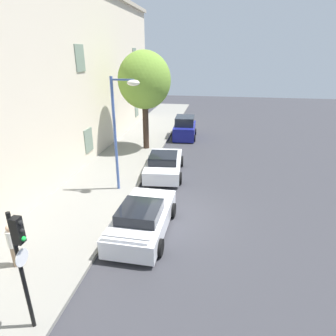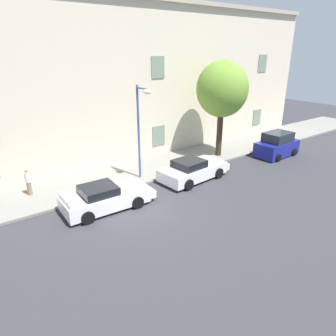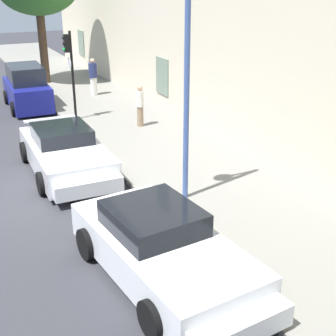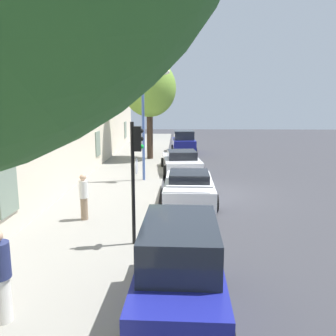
{
  "view_description": "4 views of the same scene",
  "coord_description": "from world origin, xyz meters",
  "px_view_note": "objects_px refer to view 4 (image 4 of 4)",
  "views": [
    {
      "loc": [
        -10.93,
        -1.6,
        6.77
      ],
      "look_at": [
        3.58,
        0.87,
        0.91
      ],
      "focal_mm": 30.63,
      "sensor_mm": 36.0,
      "label": 1
    },
    {
      "loc": [
        -6.97,
        -12.24,
        7.69
      ],
      "look_at": [
        2.9,
        1.29,
        1.21
      ],
      "focal_mm": 32.7,
      "sensor_mm": 36.0,
      "label": 2
    },
    {
      "loc": [
        11.98,
        -2.06,
        5.51
      ],
      "look_at": [
        2.4,
        2.68,
        1.15
      ],
      "focal_mm": 50.84,
      "sensor_mm": 36.0,
      "label": 3
    },
    {
      "loc": [
        -15.38,
        1.59,
        4.03
      ],
      "look_at": [
        2.88,
        2.06,
        0.64
      ],
      "focal_mm": 37.24,
      "sensor_mm": 36.0,
      "label": 4
    }
  ],
  "objects_px": {
    "tree_midblock": "(149,89)",
    "pedestrian_strolling": "(0,276)",
    "hatchback_parked": "(184,143)",
    "hatchback_distant": "(180,274)",
    "street_lamp": "(151,103)",
    "sportscar_yellow_flank": "(181,162)",
    "pedestrian_admiring": "(84,196)",
    "sportscar_red_lead": "(189,187)",
    "traffic_light": "(136,162)"
  },
  "relations": [
    {
      "from": "tree_midblock",
      "to": "pedestrian_strolling",
      "type": "bearing_deg",
      "value": 176.39
    },
    {
      "from": "hatchback_parked",
      "to": "hatchback_distant",
      "type": "bearing_deg",
      "value": 178.74
    },
    {
      "from": "tree_midblock",
      "to": "hatchback_distant",
      "type": "bearing_deg",
      "value": -173.87
    },
    {
      "from": "pedestrian_strolling",
      "to": "street_lamp",
      "type": "bearing_deg",
      "value": -8.84
    },
    {
      "from": "sportscar_yellow_flank",
      "to": "pedestrian_admiring",
      "type": "bearing_deg",
      "value": 159.73
    },
    {
      "from": "street_lamp",
      "to": "tree_midblock",
      "type": "bearing_deg",
      "value": 5.21
    },
    {
      "from": "sportscar_yellow_flank",
      "to": "pedestrian_strolling",
      "type": "relative_size",
      "value": 2.85
    },
    {
      "from": "pedestrian_admiring",
      "to": "sportscar_red_lead",
      "type": "bearing_deg",
      "value": -50.4
    },
    {
      "from": "sportscar_red_lead",
      "to": "tree_midblock",
      "type": "height_order",
      "value": "tree_midblock"
    },
    {
      "from": "sportscar_red_lead",
      "to": "hatchback_parked",
      "type": "xyz_separation_m",
      "value": [
        14.18,
        -0.05,
        0.24
      ]
    },
    {
      "from": "street_lamp",
      "to": "pedestrian_strolling",
      "type": "distance_m",
      "value": 12.43
    },
    {
      "from": "traffic_light",
      "to": "sportscar_yellow_flank",
      "type": "bearing_deg",
      "value": -6.92
    },
    {
      "from": "sportscar_yellow_flank",
      "to": "pedestrian_strolling",
      "type": "distance_m",
      "value": 15.15
    },
    {
      "from": "hatchback_distant",
      "to": "pedestrian_strolling",
      "type": "xyz_separation_m",
      "value": [
        -0.48,
        3.19,
        0.17
      ]
    },
    {
      "from": "pedestrian_admiring",
      "to": "pedestrian_strolling",
      "type": "xyz_separation_m",
      "value": [
        -5.63,
        -0.0,
        0.06
      ]
    },
    {
      "from": "pedestrian_admiring",
      "to": "pedestrian_strolling",
      "type": "relative_size",
      "value": 0.91
    },
    {
      "from": "hatchback_parked",
      "to": "pedestrian_admiring",
      "type": "distance_m",
      "value": 17.58
    },
    {
      "from": "pedestrian_strolling",
      "to": "traffic_light",
      "type": "bearing_deg",
      "value": -29.25
    },
    {
      "from": "traffic_light",
      "to": "tree_midblock",
      "type": "bearing_deg",
      "value": 3.02
    },
    {
      "from": "pedestrian_strolling",
      "to": "hatchback_parked",
      "type": "bearing_deg",
      "value": -9.17
    },
    {
      "from": "hatchback_distant",
      "to": "traffic_light",
      "type": "distance_m",
      "value": 3.71
    },
    {
      "from": "pedestrian_admiring",
      "to": "traffic_light",
      "type": "bearing_deg",
      "value": -135.14
    },
    {
      "from": "hatchback_distant",
      "to": "street_lamp",
      "type": "distance_m",
      "value": 11.95
    },
    {
      "from": "sportscar_yellow_flank",
      "to": "sportscar_red_lead",
      "type": "bearing_deg",
      "value": -177.52
    },
    {
      "from": "sportscar_red_lead",
      "to": "pedestrian_strolling",
      "type": "relative_size",
      "value": 2.75
    },
    {
      "from": "sportscar_yellow_flank",
      "to": "traffic_light",
      "type": "xyz_separation_m",
      "value": [
        -11.16,
        1.35,
        1.87
      ]
    },
    {
      "from": "hatchback_distant",
      "to": "pedestrian_strolling",
      "type": "relative_size",
      "value": 2.2
    },
    {
      "from": "sportscar_red_lead",
      "to": "pedestrian_strolling",
      "type": "xyz_separation_m",
      "value": [
        -8.64,
        3.63,
        0.44
      ]
    },
    {
      "from": "hatchback_parked",
      "to": "pedestrian_strolling",
      "type": "distance_m",
      "value": 23.12
    },
    {
      "from": "traffic_light",
      "to": "hatchback_parked",
      "type": "bearing_deg",
      "value": -4.96
    },
    {
      "from": "hatchback_parked",
      "to": "hatchback_distant",
      "type": "relative_size",
      "value": 0.96
    },
    {
      "from": "sportscar_red_lead",
      "to": "street_lamp",
      "type": "height_order",
      "value": "street_lamp"
    },
    {
      "from": "hatchback_parked",
      "to": "sportscar_yellow_flank",
      "type": "bearing_deg",
      "value": 177.76
    },
    {
      "from": "sportscar_yellow_flank",
      "to": "street_lamp",
      "type": "relative_size",
      "value": 0.87
    },
    {
      "from": "hatchback_distant",
      "to": "street_lamp",
      "type": "relative_size",
      "value": 0.67
    },
    {
      "from": "hatchback_distant",
      "to": "pedestrian_strolling",
      "type": "bearing_deg",
      "value": 98.56
    },
    {
      "from": "street_lamp",
      "to": "pedestrian_admiring",
      "type": "xyz_separation_m",
      "value": [
        -6.28,
        1.86,
        -3.11
      ]
    },
    {
      "from": "pedestrian_admiring",
      "to": "hatchback_parked",
      "type": "bearing_deg",
      "value": -12.11
    },
    {
      "from": "traffic_light",
      "to": "pedestrian_strolling",
      "type": "xyz_separation_m",
      "value": [
        -3.6,
        2.02,
        -1.45
      ]
    },
    {
      "from": "pedestrian_admiring",
      "to": "street_lamp",
      "type": "bearing_deg",
      "value": -16.47
    },
    {
      "from": "traffic_light",
      "to": "street_lamp",
      "type": "bearing_deg",
      "value": 1.13
    },
    {
      "from": "sportscar_yellow_flank",
      "to": "pedestrian_admiring",
      "type": "xyz_separation_m",
      "value": [
        -9.13,
        3.37,
        0.36
      ]
    },
    {
      "from": "hatchback_parked",
      "to": "street_lamp",
      "type": "xyz_separation_m",
      "value": [
        -10.91,
        1.83,
        3.25
      ]
    },
    {
      "from": "hatchback_parked",
      "to": "tree_midblock",
      "type": "xyz_separation_m",
      "value": [
        -3.78,
        2.48,
        4.22
      ]
    },
    {
      "from": "sportscar_red_lead",
      "to": "tree_midblock",
      "type": "distance_m",
      "value": 11.58
    },
    {
      "from": "sportscar_red_lead",
      "to": "sportscar_yellow_flank",
      "type": "relative_size",
      "value": 0.97
    },
    {
      "from": "sportscar_yellow_flank",
      "to": "pedestrian_admiring",
      "type": "height_order",
      "value": "pedestrian_admiring"
    },
    {
      "from": "sportscar_red_lead",
      "to": "sportscar_yellow_flank",
      "type": "distance_m",
      "value": 6.13
    },
    {
      "from": "sportscar_yellow_flank",
      "to": "pedestrian_strolling",
      "type": "height_order",
      "value": "pedestrian_strolling"
    },
    {
      "from": "pedestrian_admiring",
      "to": "pedestrian_strolling",
      "type": "bearing_deg",
      "value": -179.95
    }
  ]
}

